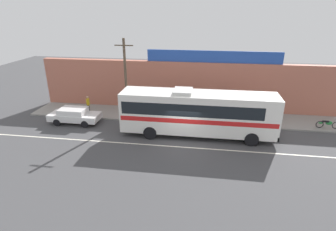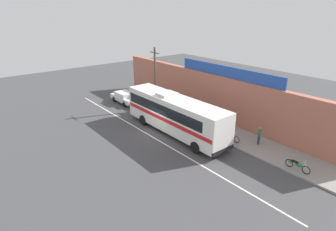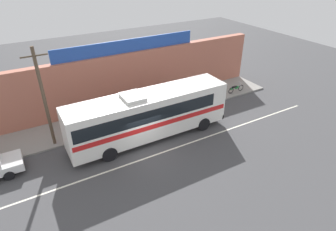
# 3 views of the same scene
# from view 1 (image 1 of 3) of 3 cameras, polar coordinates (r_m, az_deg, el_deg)

# --- Properties ---
(ground_plane) EXTENTS (70.00, 70.00, 0.00)m
(ground_plane) POSITION_cam_1_polar(r_m,az_deg,el_deg) (20.99, 3.12, -5.61)
(ground_plane) COLOR #444447
(sidewalk_slab) EXTENTS (30.00, 3.60, 0.14)m
(sidewalk_slab) POSITION_cam_1_polar(r_m,az_deg,el_deg) (25.68, 4.23, -0.17)
(sidewalk_slab) COLOR gray
(sidewalk_slab) RESTS_ON ground_plane
(storefront_facade) EXTENTS (30.00, 0.70, 4.80)m
(storefront_facade) POSITION_cam_1_polar(r_m,az_deg,el_deg) (26.96, 4.72, 6.12)
(storefront_facade) COLOR #B26651
(storefront_facade) RESTS_ON ground_plane
(storefront_billboard) EXTENTS (12.57, 0.12, 1.10)m
(storefront_billboard) POSITION_cam_1_polar(r_m,az_deg,el_deg) (26.28, 9.52, 12.09)
(storefront_billboard) COLOR #234CAD
(storefront_billboard) RESTS_ON storefront_facade
(road_center_stripe) EXTENTS (30.00, 0.14, 0.01)m
(road_center_stripe) POSITION_cam_1_polar(r_m,az_deg,el_deg) (20.28, 2.90, -6.63)
(road_center_stripe) COLOR silver
(road_center_stripe) RESTS_ON ground_plane
(intercity_bus) EXTENTS (12.05, 2.67, 3.78)m
(intercity_bus) POSITION_cam_1_polar(r_m,az_deg,el_deg) (21.37, 6.06, 0.89)
(intercity_bus) COLOR white
(intercity_bus) RESTS_ON ground_plane
(parked_car) EXTENTS (4.42, 1.90, 1.37)m
(parked_car) POSITION_cam_1_polar(r_m,az_deg,el_deg) (25.49, -19.06, 0.08)
(parked_car) COLOR silver
(parked_car) RESTS_ON ground_plane
(utility_pole) EXTENTS (1.60, 0.22, 7.14)m
(utility_pole) POSITION_cam_1_polar(r_m,az_deg,el_deg) (24.27, -8.86, 7.68)
(utility_pole) COLOR brown
(utility_pole) RESTS_ON sidewalk_slab
(motorcycle_orange) EXTENTS (1.95, 0.56, 0.94)m
(motorcycle_orange) POSITION_cam_1_polar(r_m,az_deg,el_deg) (24.77, 16.99, -0.72)
(motorcycle_orange) COLOR black
(motorcycle_orange) RESTS_ON sidewalk_slab
(motorcycle_purple) EXTENTS (1.90, 0.56, 0.94)m
(motorcycle_purple) POSITION_cam_1_polar(r_m,az_deg,el_deg) (26.43, 30.50, -1.47)
(motorcycle_purple) COLOR black
(motorcycle_purple) RESTS_ON sidewalk_slab
(pedestrian_far_left) EXTENTS (0.30, 0.48, 1.70)m
(pedestrian_far_left) POSITION_cam_1_polar(r_m,az_deg,el_deg) (24.77, 9.48, 1.37)
(pedestrian_far_left) COLOR black
(pedestrian_far_left) RESTS_ON sidewalk_slab
(pedestrian_near_shop) EXTENTS (0.30, 0.48, 1.62)m
(pedestrian_near_shop) POSITION_cam_1_polar(r_m,az_deg,el_deg) (26.18, 21.16, 1.16)
(pedestrian_near_shop) COLOR navy
(pedestrian_near_shop) RESTS_ON sidewalk_slab
(pedestrian_far_right) EXTENTS (0.30, 0.48, 1.73)m
(pedestrian_far_right) POSITION_cam_1_polar(r_m,az_deg,el_deg) (26.92, -16.44, 2.46)
(pedestrian_far_right) COLOR black
(pedestrian_far_right) RESTS_ON sidewalk_slab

